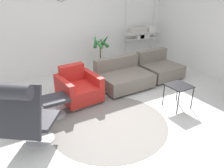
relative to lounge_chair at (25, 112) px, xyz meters
The scene contains 11 objects.
ground_plane 1.69m from the lounge_chair, 11.83° to the left, with size 12.00×12.00×0.00m, color silver.
wall_back 3.45m from the lounge_chair, 63.46° to the left, with size 12.00×0.09×2.80m.
round_rug 1.52m from the lounge_chair, ahead, with size 2.11×2.11×0.01m.
lounge_chair is the anchor object (origin of this frame).
ottoman 1.11m from the lounge_chair, 53.10° to the left, with size 0.50×0.43×0.37m.
armchair_red 1.75m from the lounge_chair, 43.54° to the left, with size 0.83×0.86×0.73m.
couch_low 2.81m from the lounge_chair, 27.76° to the left, with size 1.21×0.96×0.68m.
couch_second 3.91m from the lounge_chair, 20.35° to the left, with size 0.97×0.96×0.68m.
side_table 2.85m from the lounge_chair, ahead, with size 0.43×0.43×0.48m.
potted_plant 3.36m from the lounge_chair, 44.42° to the left, with size 0.49×0.50×1.14m.
shelf_unit 4.90m from the lounge_chair, 33.47° to the left, with size 1.15×0.28×1.89m.
Camera 1 is at (-1.80, -3.12, 2.24)m, focal length 35.00 mm.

